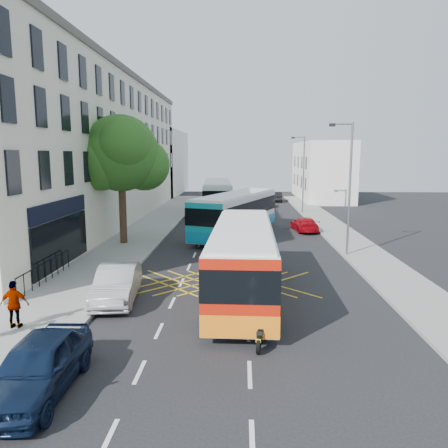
# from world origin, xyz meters

# --- Properties ---
(ground) EXTENTS (120.00, 120.00, 0.00)m
(ground) POSITION_xyz_m (0.00, 0.00, 0.00)
(ground) COLOR black
(ground) RESTS_ON ground
(pavement_left) EXTENTS (5.00, 70.00, 0.15)m
(pavement_left) POSITION_xyz_m (-8.50, 15.00, 0.07)
(pavement_left) COLOR gray
(pavement_left) RESTS_ON ground
(pavement_right) EXTENTS (3.00, 70.00, 0.15)m
(pavement_right) POSITION_xyz_m (7.50, 15.00, 0.07)
(pavement_right) COLOR gray
(pavement_right) RESTS_ON ground
(terrace_main) EXTENTS (8.30, 45.00, 13.50)m
(terrace_main) POSITION_xyz_m (-14.00, 24.49, 6.76)
(terrace_main) COLOR beige
(terrace_main) RESTS_ON ground
(terrace_far) EXTENTS (8.00, 20.00, 10.00)m
(terrace_far) POSITION_xyz_m (-14.00, 55.00, 5.00)
(terrace_far) COLOR silver
(terrace_far) RESTS_ON ground
(building_right) EXTENTS (6.00, 18.00, 8.00)m
(building_right) POSITION_xyz_m (11.00, 48.00, 4.00)
(building_right) COLOR silver
(building_right) RESTS_ON ground
(street_tree) EXTENTS (6.30, 5.70, 8.80)m
(street_tree) POSITION_xyz_m (-8.51, 14.97, 6.29)
(street_tree) COLOR #382619
(street_tree) RESTS_ON pavement_left
(lamp_near) EXTENTS (1.45, 0.15, 8.00)m
(lamp_near) POSITION_xyz_m (6.20, 12.00, 4.62)
(lamp_near) COLOR slate
(lamp_near) RESTS_ON pavement_right
(lamp_far) EXTENTS (1.45, 0.15, 8.00)m
(lamp_far) POSITION_xyz_m (6.20, 32.00, 4.62)
(lamp_far) COLOR slate
(lamp_far) RESTS_ON pavement_right
(railings) EXTENTS (0.08, 5.60, 1.14)m
(railings) POSITION_xyz_m (-9.70, 5.30, 0.72)
(railings) COLOR black
(railings) RESTS_ON pavement_left
(bus_near) EXTENTS (3.00, 11.34, 3.17)m
(bus_near) POSITION_xyz_m (-0.19, 4.19, 1.67)
(bus_near) COLOR silver
(bus_near) RESTS_ON ground
(bus_mid) EXTENTS (6.73, 11.97, 3.31)m
(bus_mid) POSITION_xyz_m (-0.66, 18.78, 1.74)
(bus_mid) COLOR silver
(bus_mid) RESTS_ON ground
(bus_far) EXTENTS (3.59, 12.52, 3.48)m
(bus_far) POSITION_xyz_m (-2.84, 31.97, 1.83)
(bus_far) COLOR silver
(bus_far) RESTS_ON ground
(motorbike) EXTENTS (0.66, 1.93, 1.72)m
(motorbike) POSITION_xyz_m (0.41, -1.02, 0.81)
(motorbike) COLOR black
(motorbike) RESTS_ON ground
(parked_car_blue) EXTENTS (1.86, 4.49, 1.52)m
(parked_car_blue) POSITION_xyz_m (-5.60, -4.21, 0.76)
(parked_car_blue) COLOR #0D1A35
(parked_car_blue) RESTS_ON ground
(parked_car_silver) EXTENTS (2.11, 4.76, 1.52)m
(parked_car_silver) POSITION_xyz_m (-5.60, 3.19, 0.76)
(parked_car_silver) COLOR #94979B
(parked_car_silver) RESTS_ON ground
(red_hatchback) EXTENTS (2.08, 4.23, 1.18)m
(red_hatchback) POSITION_xyz_m (4.94, 20.96, 0.59)
(red_hatchback) COLOR #AC0711
(red_hatchback) RESTS_ON ground
(distant_car_grey) EXTENTS (2.05, 4.35, 1.20)m
(distant_car_grey) POSITION_xyz_m (-1.90, 40.95, 0.60)
(distant_car_grey) COLOR #38393E
(distant_car_grey) RESTS_ON ground
(distant_car_silver) EXTENTS (1.84, 3.64, 1.19)m
(distant_car_silver) POSITION_xyz_m (3.00, 37.79, 0.59)
(distant_car_silver) COLOR #93969A
(distant_car_silver) RESTS_ON ground
(distant_car_dark) EXTENTS (1.55, 4.09, 1.33)m
(distant_car_dark) POSITION_xyz_m (4.44, 44.11, 0.67)
(distant_car_dark) COLOR black
(distant_car_dark) RESTS_ON ground
(pedestrian_far) EXTENTS (1.03, 0.49, 1.72)m
(pedestrian_far) POSITION_xyz_m (-8.28, -0.25, 1.01)
(pedestrian_far) COLOR gray
(pedestrian_far) RESTS_ON pavement_left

